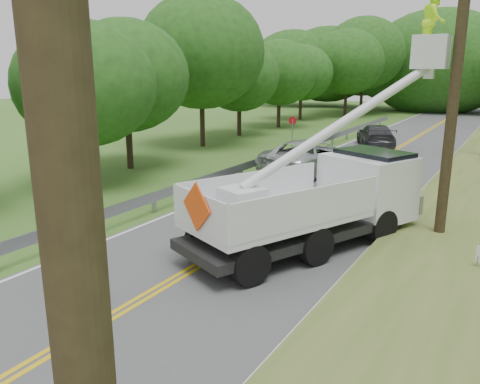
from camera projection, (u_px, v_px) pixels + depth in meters
The scene contains 10 objects.
ground at pixel (79, 337), 9.07m from camera, with size 140.00×140.00×0.00m, color #416025.
road at pixel (334, 186), 20.74m from camera, with size 7.20×96.00×0.03m.
guardrail at pixel (262, 161), 23.34m from camera, with size 0.18×48.00×0.77m.
treeline_left at pixel (285, 63), 38.64m from camera, with size 10.84×53.29×10.47m.
treeline_horizon at pixel (469, 64), 54.33m from camera, with size 56.39×14.28×12.47m.
flagger at pixel (83, 265), 9.68m from camera, with size 1.12×0.55×2.92m.
bucket_truck at pixel (338, 188), 13.74m from camera, with size 5.40×7.50×6.98m.
suv_silver at pixel (311, 156), 23.09m from camera, with size 2.69×5.84×1.62m, color silver.
suv_darkgrey at pixel (376, 136), 30.98m from camera, with size 1.99×4.90×1.42m, color #36373E.
stop_sign_permanent at pixel (292, 130), 27.65m from camera, with size 0.44×0.25×2.27m.
Camera 1 is at (6.75, -5.42, 4.91)m, focal length 35.95 mm.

